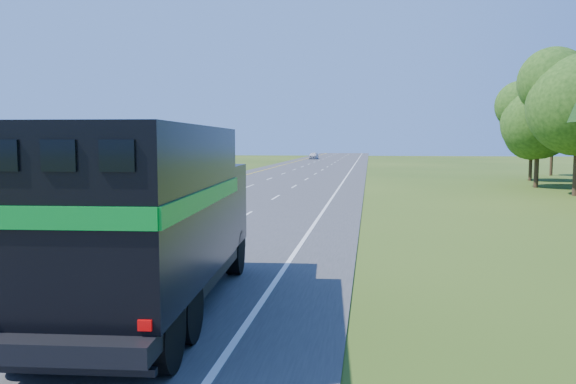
% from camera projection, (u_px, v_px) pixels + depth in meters
% --- Properties ---
extents(road, '(15.00, 260.00, 0.04)m').
position_uv_depth(road, '(278.00, 184.00, 48.71)').
color(road, '#38383A').
rests_on(road, ground).
extents(lane_markings, '(11.15, 260.00, 0.01)m').
position_uv_depth(lane_markings, '(278.00, 183.00, 48.71)').
color(lane_markings, yellow).
rests_on(lane_markings, road).
extents(horse_truck, '(3.39, 9.07, 3.94)m').
position_uv_depth(horse_truck, '(151.00, 215.00, 11.79)').
color(horse_truck, black).
rests_on(horse_truck, road).
extents(white_suv, '(2.90, 5.84, 1.59)m').
position_uv_depth(white_suv, '(196.00, 185.00, 36.52)').
color(white_suv, silver).
rests_on(white_suv, road).
extents(far_car, '(1.94, 4.32, 1.44)m').
position_uv_depth(far_car, '(314.00, 156.00, 116.40)').
color(far_car, silver).
rests_on(far_car, road).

